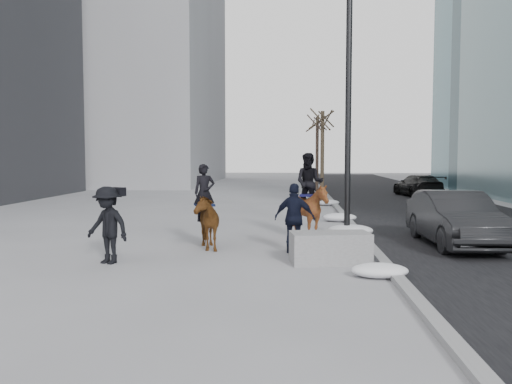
# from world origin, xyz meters

# --- Properties ---
(ground) EXTENTS (120.00, 120.00, 0.00)m
(ground) POSITION_xyz_m (0.00, 0.00, 0.00)
(ground) COLOR gray
(ground) RESTS_ON ground
(road) EXTENTS (8.00, 90.00, 0.01)m
(road) POSITION_xyz_m (7.00, 10.00, 0.01)
(road) COLOR black
(road) RESTS_ON ground
(curb) EXTENTS (0.25, 90.00, 0.12)m
(curb) POSITION_xyz_m (3.00, 10.00, 0.06)
(curb) COLOR gray
(curb) RESTS_ON ground
(planter) EXTENTS (1.88, 1.13, 0.71)m
(planter) POSITION_xyz_m (1.80, -0.53, 0.35)
(planter) COLOR gray
(planter) RESTS_ON ground
(car_near) EXTENTS (1.74, 4.56, 1.48)m
(car_near) POSITION_xyz_m (5.34, 2.05, 0.74)
(car_near) COLOR black
(car_near) RESTS_ON ground
(car_far) EXTENTS (2.40, 4.67, 1.30)m
(car_far) POSITION_xyz_m (8.36, 19.48, 0.65)
(car_far) COLOR black
(car_far) RESTS_ON ground
(tree_near) EXTENTS (1.20, 1.20, 5.05)m
(tree_near) POSITION_xyz_m (2.40, 13.40, 2.52)
(tree_near) COLOR #33281E
(tree_near) RESTS_ON ground
(tree_far) EXTENTS (1.20, 1.20, 5.14)m
(tree_far) POSITION_xyz_m (2.40, 18.65, 2.57)
(tree_far) COLOR #34261E
(tree_far) RESTS_ON ground
(mounted_left) EXTENTS (1.31, 1.88, 2.22)m
(mounted_left) POSITION_xyz_m (-1.38, 1.22, 0.83)
(mounted_left) COLOR #48260E
(mounted_left) RESTS_ON ground
(mounted_right) EXTENTS (1.62, 1.75, 2.52)m
(mounted_right) POSITION_xyz_m (1.44, 2.78, 1.01)
(mounted_right) COLOR #4D190F
(mounted_right) RESTS_ON ground
(feeder) EXTENTS (1.09, 0.96, 1.75)m
(feeder) POSITION_xyz_m (1.00, 0.73, 0.88)
(feeder) COLOR black
(feeder) RESTS_ON ground
(camera_crew) EXTENTS (1.30, 1.07, 1.75)m
(camera_crew) POSITION_xyz_m (-3.23, -0.88, 0.89)
(camera_crew) COLOR black
(camera_crew) RESTS_ON ground
(lamppost) EXTENTS (0.25, 1.80, 9.09)m
(lamppost) POSITION_xyz_m (2.60, 3.71, 4.99)
(lamppost) COLOR black
(lamppost) RESTS_ON ground
(snow_piles) EXTENTS (1.39, 16.09, 0.35)m
(snow_piles) POSITION_xyz_m (2.70, 5.20, 0.16)
(snow_piles) COLOR silver
(snow_piles) RESTS_ON ground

